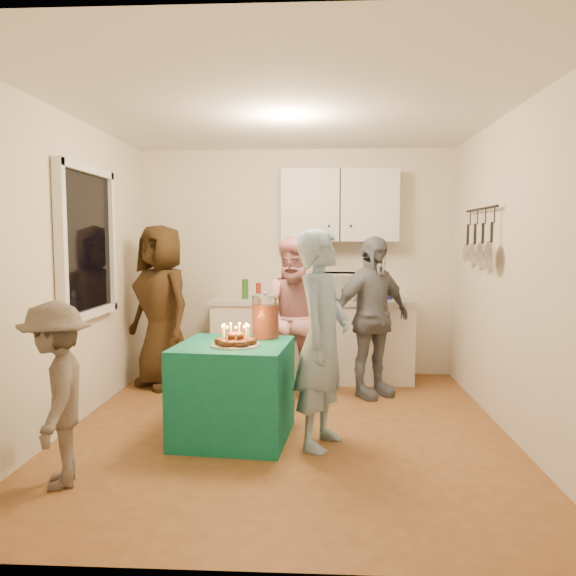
{
  "coord_description": "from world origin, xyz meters",
  "views": [
    {
      "loc": [
        0.26,
        -4.52,
        1.58
      ],
      "look_at": [
        0.0,
        0.35,
        1.15
      ],
      "focal_mm": 35.0,
      "sensor_mm": 36.0,
      "label": 1
    }
  ],
  "objects_px": {
    "microwave": "(335,286)",
    "party_table": "(234,391)",
    "woman_back_right": "(371,317)",
    "counter": "(312,341)",
    "woman_back_center": "(299,321)",
    "punch_jar": "(266,318)",
    "man_birthday": "(322,339)",
    "child_near_left": "(56,394)",
    "woman_back_left": "(161,307)"
  },
  "relations": [
    {
      "from": "microwave",
      "to": "party_table",
      "type": "bearing_deg",
      "value": -105.02
    },
    {
      "from": "party_table",
      "to": "woman_back_right",
      "type": "height_order",
      "value": "woman_back_right"
    },
    {
      "from": "microwave",
      "to": "counter",
      "type": "bearing_deg",
      "value": -170.87
    },
    {
      "from": "woman_back_center",
      "to": "woman_back_right",
      "type": "distance_m",
      "value": 0.77
    },
    {
      "from": "punch_jar",
      "to": "man_birthday",
      "type": "distance_m",
      "value": 0.61
    },
    {
      "from": "punch_jar",
      "to": "child_near_left",
      "type": "height_order",
      "value": "child_near_left"
    },
    {
      "from": "party_table",
      "to": "woman_back_right",
      "type": "distance_m",
      "value": 1.79
    },
    {
      "from": "man_birthday",
      "to": "woman_back_center",
      "type": "xyz_separation_m",
      "value": [
        -0.21,
        1.1,
        -0.02
      ]
    },
    {
      "from": "counter",
      "to": "child_near_left",
      "type": "height_order",
      "value": "child_near_left"
    },
    {
      "from": "man_birthday",
      "to": "woman_back_right",
      "type": "bearing_deg",
      "value": -0.19
    },
    {
      "from": "counter",
      "to": "microwave",
      "type": "xyz_separation_m",
      "value": [
        0.26,
        0.0,
        0.63
      ]
    },
    {
      "from": "party_table",
      "to": "man_birthday",
      "type": "height_order",
      "value": "man_birthday"
    },
    {
      "from": "punch_jar",
      "to": "woman_back_right",
      "type": "relative_size",
      "value": 0.21
    },
    {
      "from": "man_birthday",
      "to": "woman_back_center",
      "type": "relative_size",
      "value": 1.03
    },
    {
      "from": "woman_back_left",
      "to": "woman_back_right",
      "type": "relative_size",
      "value": 1.07
    },
    {
      "from": "woman_back_center",
      "to": "child_near_left",
      "type": "relative_size",
      "value": 1.35
    },
    {
      "from": "counter",
      "to": "microwave",
      "type": "relative_size",
      "value": 4.11
    },
    {
      "from": "woman_back_center",
      "to": "woman_back_right",
      "type": "height_order",
      "value": "woman_back_right"
    },
    {
      "from": "counter",
      "to": "man_birthday",
      "type": "bearing_deg",
      "value": -87.33
    },
    {
      "from": "child_near_left",
      "to": "woman_back_center",
      "type": "bearing_deg",
      "value": 122.25
    },
    {
      "from": "microwave",
      "to": "woman_back_right",
      "type": "height_order",
      "value": "woman_back_right"
    },
    {
      "from": "party_table",
      "to": "punch_jar",
      "type": "xyz_separation_m",
      "value": [
        0.23,
        0.26,
        0.55
      ]
    },
    {
      "from": "punch_jar",
      "to": "woman_back_left",
      "type": "height_order",
      "value": "woman_back_left"
    },
    {
      "from": "woman_back_center",
      "to": "child_near_left",
      "type": "xyz_separation_m",
      "value": [
        -1.49,
        -1.88,
        -0.21
      ]
    },
    {
      "from": "microwave",
      "to": "party_table",
      "type": "xyz_separation_m",
      "value": [
        -0.86,
        -1.91,
        -0.68
      ]
    },
    {
      "from": "counter",
      "to": "woman_back_right",
      "type": "distance_m",
      "value": 0.96
    },
    {
      "from": "woman_back_right",
      "to": "microwave",
      "type": "bearing_deg",
      "value": 82.72
    },
    {
      "from": "woman_back_right",
      "to": "child_near_left",
      "type": "xyz_separation_m",
      "value": [
        -2.2,
        -2.17,
        -0.21
      ]
    },
    {
      "from": "woman_back_left",
      "to": "woman_back_center",
      "type": "height_order",
      "value": "woman_back_left"
    },
    {
      "from": "punch_jar",
      "to": "woman_back_left",
      "type": "xyz_separation_m",
      "value": [
        -1.23,
        1.26,
        -0.07
      ]
    },
    {
      "from": "punch_jar",
      "to": "child_near_left",
      "type": "xyz_separation_m",
      "value": [
        -1.23,
        -1.17,
        -0.34
      ]
    },
    {
      "from": "woman_back_center",
      "to": "child_near_left",
      "type": "distance_m",
      "value": 2.4
    },
    {
      "from": "party_table",
      "to": "microwave",
      "type": "bearing_deg",
      "value": 65.85
    },
    {
      "from": "woman_back_left",
      "to": "child_near_left",
      "type": "bearing_deg",
      "value": -51.53
    },
    {
      "from": "microwave",
      "to": "woman_back_left",
      "type": "height_order",
      "value": "woman_back_left"
    },
    {
      "from": "party_table",
      "to": "woman_back_right",
      "type": "xyz_separation_m",
      "value": [
        1.2,
        1.26,
        0.42
      ]
    },
    {
      "from": "child_near_left",
      "to": "punch_jar",
      "type": "bearing_deg",
      "value": 114.05
    },
    {
      "from": "microwave",
      "to": "woman_back_right",
      "type": "relative_size",
      "value": 0.33
    },
    {
      "from": "woman_back_left",
      "to": "punch_jar",
      "type": "bearing_deg",
      "value": -7.31
    },
    {
      "from": "microwave",
      "to": "punch_jar",
      "type": "bearing_deg",
      "value": -101.62
    },
    {
      "from": "woman_back_left",
      "to": "woman_back_right",
      "type": "height_order",
      "value": "woman_back_left"
    },
    {
      "from": "woman_back_left",
      "to": "woman_back_right",
      "type": "bearing_deg",
      "value": 31.68
    },
    {
      "from": "microwave",
      "to": "woman_back_left",
      "type": "bearing_deg",
      "value": -159.09
    },
    {
      "from": "counter",
      "to": "woman_back_left",
      "type": "relative_size",
      "value": 1.28
    },
    {
      "from": "party_table",
      "to": "child_near_left",
      "type": "distance_m",
      "value": 1.37
    },
    {
      "from": "counter",
      "to": "child_near_left",
      "type": "relative_size",
      "value": 1.85
    },
    {
      "from": "counter",
      "to": "man_birthday",
      "type": "distance_m",
      "value": 2.08
    },
    {
      "from": "woman_back_center",
      "to": "child_near_left",
      "type": "height_order",
      "value": "woman_back_center"
    },
    {
      "from": "microwave",
      "to": "child_near_left",
      "type": "relative_size",
      "value": 0.45
    },
    {
      "from": "counter",
      "to": "woman_back_center",
      "type": "height_order",
      "value": "woman_back_center"
    }
  ]
}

